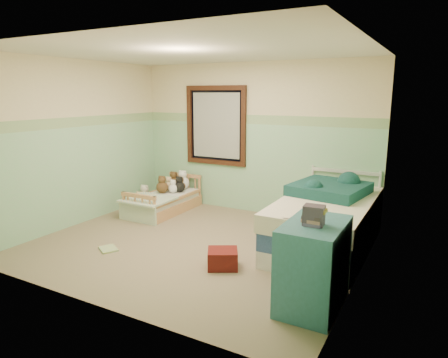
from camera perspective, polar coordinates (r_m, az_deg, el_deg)
The scene contains 30 objects.
floor at distance 5.48m, azimuth -4.00°, elevation -9.38°, with size 4.20×3.60×0.02m, color #786B51.
ceiling at distance 5.13m, azimuth -4.43°, elevation 17.83°, with size 4.20×3.60×0.02m, color silver.
wall_back at distance 6.73m, azimuth 4.18°, elevation 5.70°, with size 4.20×0.04×2.50m, color beige.
wall_front at distance 3.80m, azimuth -19.10°, elevation 0.14°, with size 4.20×0.04×2.50m, color beige.
wall_left at distance 6.53m, azimuth -19.93°, elevation 4.83°, with size 0.04×3.60×2.50m, color beige.
wall_right at distance 4.40m, azimuth 19.45°, elevation 1.67°, with size 0.04×3.60×2.50m, color beige.
wainscot_mint at distance 6.79m, azimuth 4.06°, elevation 1.49°, with size 4.20×0.01×1.50m, color #88CA93.
border_strip at distance 6.69m, azimuth 4.17°, elevation 8.46°, with size 4.20×0.01×0.15m, color #4C7F50.
window_frame at distance 6.99m, azimuth -1.20°, elevation 7.62°, with size 1.16×0.06×1.36m, color black.
window_blinds at distance 7.00m, azimuth -1.16°, elevation 7.62°, with size 0.92×0.01×1.12m, color beige.
toddler_bed_frame at distance 6.99m, azimuth -8.51°, elevation -3.88°, with size 0.68×1.36×0.18m, color #A97551.
toddler_mattress at distance 6.95m, azimuth -8.55°, elevation -2.71°, with size 0.62×1.30×0.12m, color silver.
patchwork_quilt at distance 6.61m, azimuth -10.78°, elevation -2.89°, with size 0.74×0.68×0.03m, color #82AECD.
plush_bed_brown at distance 7.39m, azimuth -7.18°, elevation -0.48°, with size 0.21×0.21×0.21m, color brown.
plush_bed_white at distance 7.27m, azimuth -5.90°, elevation -0.54°, with size 0.23×0.23×0.23m, color white.
plush_bed_tan at distance 7.19m, azimuth -7.87°, elevation -0.99°, with size 0.17×0.17×0.17m, color beige.
plush_bed_dark at distance 7.06m, azimuth -6.37°, elevation -1.12°, with size 0.19×0.19×0.19m, color black.
plush_floor_cream at distance 7.54m, azimuth -11.23°, elevation -2.55°, with size 0.24×0.24×0.24m, color white.
plush_floor_tan at distance 7.13m, azimuth -11.87°, elevation -3.48°, with size 0.22×0.22×0.22m, color beige.
twin_bed_frame at distance 5.49m, azimuth 14.20°, elevation -8.35°, with size 1.05×2.10×0.22m, color silver.
twin_boxspring at distance 5.42m, azimuth 14.32°, elevation -6.17°, with size 1.05×2.10×0.22m, color navy.
twin_mattress at distance 5.36m, azimuth 14.44°, elevation -3.93°, with size 1.09×2.15×0.22m, color white.
teal_blanket at distance 5.61m, azimuth 14.81°, elevation -1.35°, with size 0.89×0.95×0.14m, color #112A2C.
dresser at distance 3.93m, azimuth 12.63°, elevation -11.87°, with size 0.52×0.83×0.83m, color #32656C.
book_stack at distance 3.70m, azimuth 12.70°, elevation -5.07°, with size 0.18×0.14×0.18m, color #4F2828.
red_pillow at distance 4.75m, azimuth -0.19°, elevation -11.29°, with size 0.34×0.30×0.21m, color #960F09.
floor_book at distance 5.49m, azimuth -16.17°, elevation -9.55°, with size 0.26×0.20×0.02m, color yellow.
extra_plush_0 at distance 7.02m, azimuth -7.27°, elevation -1.35°, with size 0.16×0.16×0.16m, color white.
extra_plush_1 at distance 7.03m, azimuth -8.80°, elevation -1.17°, with size 0.21×0.21×0.21m, color brown.
extra_plush_2 at distance 7.19m, azimuth -6.14°, elevation -0.98°, with size 0.16×0.16×0.16m, color brown.
Camera 1 is at (2.78, -4.28, 1.99)m, focal length 32.07 mm.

